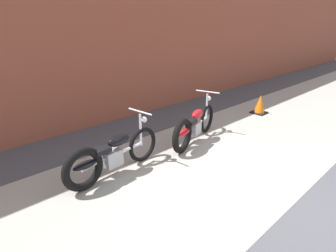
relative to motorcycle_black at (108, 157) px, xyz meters
The scene contains 6 objects.
ground_plane 2.95m from the motorcycle_black, 59.94° to the right, with size 80.00×80.00×0.00m, color #47474C.
sidewalk_slab 1.71m from the motorcycle_black, 28.04° to the right, with size 36.00×3.50×0.01m, color #9E998E.
brick_building_wall 3.67m from the motorcycle_black, 61.25° to the left, with size 36.00×0.50×4.89m, color brown.
motorcycle_black is the anchor object (origin of this frame).
motorcycle_red 2.09m from the motorcycle_black, ahead, with size 1.95×0.82×1.03m.
traffic_cone 5.11m from the motorcycle_black, ahead, with size 0.40×0.40×0.55m.
Camera 1 is at (-3.57, -1.19, 2.54)m, focal length 29.38 mm.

